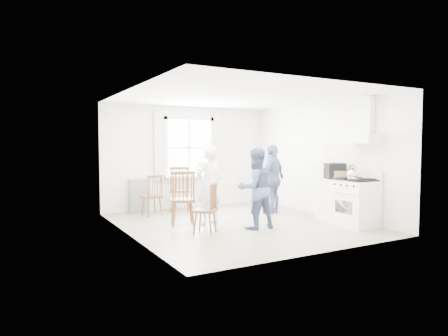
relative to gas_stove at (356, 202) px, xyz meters
The scene contains 17 objects.
room_shell 2.48m from the gas_stove, 144.75° to the left, with size 4.62×5.12×2.64m.
window_assembly 4.36m from the gas_stove, 116.71° to the left, with size 1.88×0.24×1.70m.
range_hood 1.43m from the gas_stove, ahead, with size 0.45×0.76×0.94m.
shelf_unit 4.95m from the gas_stove, 131.97° to the left, with size 0.40×0.30×0.80m, color gray.
gas_stove is the anchor object (origin of this frame).
kettle 0.60m from the gas_stove, 158.16° to the right, with size 0.21×0.21×0.30m.
low_cabinet 0.70m from the gas_stove, 84.32° to the left, with size 0.50×0.55×0.90m, color silver.
stereo_stack 0.86m from the gas_stove, 85.69° to the left, with size 0.48×0.46×0.34m.
cardboard_box 0.73m from the gas_stove, 83.70° to the left, with size 0.28×0.20×0.18m, color #9C784B.
windsor_chair_a 4.37m from the gas_stove, 135.99° to the left, with size 0.46×0.45×0.95m.
windsor_chair_b 3.44m from the gas_stove, 150.66° to the left, with size 0.59×0.58×1.12m.
windsor_chair_c 2.95m from the gas_stove, 163.89° to the left, with size 0.55×0.55×0.94m.
person_left 2.95m from the gas_stove, 147.14° to the left, with size 0.58×0.58×1.60m, color white.
person_mid 2.05m from the gas_stove, 156.74° to the left, with size 0.76×0.76×1.57m, color #42547C.
person_right 2.13m from the gas_stove, 105.07° to the left, with size 0.96×0.96×1.63m, color navy.
potted_plant 4.11m from the gas_stove, 114.50° to the left, with size 0.18×0.18×0.33m, color #316E34.
windsor_chair_d 4.05m from the gas_stove, 126.71° to the left, with size 0.61×0.61×1.11m.
Camera 1 is at (-4.20, -6.96, 1.64)m, focal length 32.00 mm.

